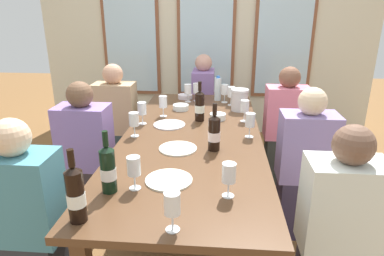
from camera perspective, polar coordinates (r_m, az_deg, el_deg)
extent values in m
plane|color=brown|center=(2.78, -0.02, -15.63)|extent=(12.00, 12.00, 0.00)
cube|color=beige|center=(4.41, 2.45, 17.69)|extent=(4.18, 0.06, 2.90)
cube|color=brown|center=(4.51, -10.33, 17.45)|extent=(0.72, 0.03, 1.88)
cube|color=silver|center=(4.49, -10.38, 17.44)|extent=(0.64, 0.01, 1.80)
cube|color=brown|center=(4.36, 2.42, 17.67)|extent=(0.72, 0.03, 1.88)
cube|color=silver|center=(4.35, 2.41, 17.66)|extent=(0.64, 0.01, 1.80)
cube|color=brown|center=(4.43, 15.39, 17.05)|extent=(0.72, 0.03, 1.88)
cube|color=silver|center=(4.41, 15.42, 17.04)|extent=(0.64, 0.01, 1.80)
cube|color=#533621|center=(2.43, -0.03, -1.66)|extent=(0.98, 2.37, 0.04)
cube|color=#533621|center=(3.62, -4.78, -0.65)|extent=(0.07, 0.07, 0.70)
cube|color=#533621|center=(3.58, 7.75, -1.01)|extent=(0.07, 0.07, 0.70)
cylinder|color=white|center=(2.63, -3.81, 0.56)|extent=(0.24, 0.24, 0.01)
cylinder|color=white|center=(1.81, -3.90, -8.68)|extent=(0.25, 0.25, 0.01)
cylinder|color=white|center=(2.19, -2.37, -3.45)|extent=(0.24, 0.24, 0.01)
cylinder|color=silver|center=(3.01, 7.96, 4.50)|extent=(0.14, 0.14, 0.17)
cylinder|color=silver|center=(2.99, 8.05, 6.26)|extent=(0.16, 0.16, 0.02)
cylinder|color=black|center=(1.53, -18.86, -10.84)|extent=(0.07, 0.08, 0.23)
cone|color=black|center=(1.47, -19.41, -6.52)|extent=(0.07, 0.08, 0.02)
cylinder|color=black|center=(1.45, -19.63, -4.76)|extent=(0.03, 0.03, 0.08)
cylinder|color=white|center=(1.54, -18.81, -11.22)|extent=(0.08, 0.08, 0.06)
cylinder|color=black|center=(1.72, -13.85, -7.05)|extent=(0.07, 0.07, 0.22)
cone|color=black|center=(1.67, -14.19, -3.31)|extent=(0.07, 0.07, 0.02)
cylinder|color=black|center=(1.65, -14.33, -1.73)|extent=(0.03, 0.03, 0.08)
cylinder|color=white|center=(1.72, -13.82, -7.38)|extent=(0.08, 0.08, 0.06)
cylinder|color=black|center=(2.71, 1.29, 3.47)|extent=(0.08, 0.07, 0.22)
cone|color=black|center=(2.67, 1.31, 5.97)|extent=(0.08, 0.07, 0.02)
cylinder|color=black|center=(2.66, 1.32, 7.00)|extent=(0.03, 0.03, 0.08)
cylinder|color=silver|center=(2.71, 1.29, 3.25)|extent=(0.08, 0.08, 0.06)
cylinder|color=black|center=(2.15, 3.73, -1.10)|extent=(0.08, 0.07, 0.21)
cone|color=black|center=(2.11, 3.80, 1.85)|extent=(0.08, 0.07, 0.02)
cylinder|color=black|center=(2.09, 3.83, 3.13)|extent=(0.03, 0.03, 0.08)
cylinder|color=#F3D9D2|center=(2.15, 3.72, -1.36)|extent=(0.08, 0.08, 0.06)
cylinder|color=white|center=(3.02, -1.90, 3.49)|extent=(0.14, 0.14, 0.05)
cylinder|color=white|center=(2.77, 4.34, 1.94)|extent=(0.13, 0.13, 0.05)
cylinder|color=white|center=(3.40, -1.16, 5.30)|extent=(0.14, 0.14, 0.04)
cylinder|color=white|center=(3.32, 4.34, 6.51)|extent=(0.06, 0.06, 0.22)
cylinder|color=blue|center=(3.30, 4.39, 8.54)|extent=(0.04, 0.04, 0.02)
cylinder|color=white|center=(2.68, -8.25, 0.73)|extent=(0.06, 0.06, 0.00)
cylinder|color=white|center=(2.67, -8.29, 1.53)|extent=(0.01, 0.01, 0.07)
cylinder|color=white|center=(2.65, -8.38, 3.28)|extent=(0.07, 0.07, 0.09)
cylinder|color=white|center=(1.69, 6.06, -11.21)|extent=(0.06, 0.06, 0.00)
cylinder|color=white|center=(1.67, 6.11, -10.04)|extent=(0.01, 0.01, 0.07)
cylinder|color=white|center=(1.63, 6.21, -7.45)|extent=(0.07, 0.07, 0.09)
cylinder|color=white|center=(3.27, 5.44, 4.32)|extent=(0.06, 0.06, 0.00)
cylinder|color=white|center=(3.26, 5.47, 4.99)|extent=(0.01, 0.01, 0.07)
cylinder|color=white|center=(3.24, 5.52, 6.45)|extent=(0.07, 0.07, 0.09)
cylinder|color=white|center=(1.77, -9.50, -9.90)|extent=(0.06, 0.06, 0.00)
cylinder|color=white|center=(1.75, -9.58, -8.77)|extent=(0.01, 0.01, 0.07)
cylinder|color=white|center=(1.71, -9.74, -6.26)|extent=(0.07, 0.07, 0.09)
cylinder|color=beige|center=(1.72, -9.68, -7.18)|extent=(0.06, 0.06, 0.03)
cylinder|color=white|center=(2.43, 9.55, -1.44)|extent=(0.06, 0.06, 0.00)
cylinder|color=white|center=(2.41, 9.60, -0.57)|extent=(0.01, 0.01, 0.07)
cylinder|color=white|center=(2.38, 9.72, 1.35)|extent=(0.07, 0.07, 0.09)
cylinder|color=white|center=(2.85, -4.81, 2.01)|extent=(0.06, 0.06, 0.00)
cylinder|color=white|center=(2.84, -4.83, 2.77)|extent=(0.01, 0.01, 0.07)
cylinder|color=white|center=(2.82, -4.88, 4.42)|extent=(0.07, 0.07, 0.09)
cylinder|color=white|center=(3.19, 6.53, 3.86)|extent=(0.06, 0.06, 0.00)
cylinder|color=white|center=(3.18, 6.55, 4.55)|extent=(0.01, 0.01, 0.07)
cylinder|color=white|center=(3.15, 6.61, 6.04)|extent=(0.07, 0.07, 0.09)
cylinder|color=maroon|center=(3.16, 6.59, 5.54)|extent=(0.06, 0.06, 0.03)
cylinder|color=white|center=(1.46, -3.25, -16.61)|extent=(0.06, 0.06, 0.00)
cylinder|color=white|center=(1.44, -3.28, -15.34)|extent=(0.01, 0.01, 0.07)
cylinder|color=white|center=(1.39, -3.35, -12.47)|extent=(0.07, 0.07, 0.09)
cylinder|color=beige|center=(1.41, -3.32, -13.46)|extent=(0.06, 0.06, 0.03)
cylinder|color=white|center=(3.31, 0.74, 4.60)|extent=(0.06, 0.06, 0.00)
cylinder|color=white|center=(3.30, 0.74, 5.26)|extent=(0.01, 0.01, 0.07)
cylinder|color=white|center=(3.28, 0.75, 6.70)|extent=(0.07, 0.07, 0.09)
cylinder|color=maroon|center=(3.29, 0.75, 6.16)|extent=(0.06, 0.06, 0.03)
cylinder|color=white|center=(3.28, -0.68, 4.45)|extent=(0.06, 0.06, 0.00)
cylinder|color=white|center=(3.27, -0.69, 5.12)|extent=(0.01, 0.01, 0.07)
cylinder|color=white|center=(3.25, -0.69, 6.57)|extent=(0.07, 0.07, 0.09)
cylinder|color=#590C19|center=(3.26, -0.69, 6.03)|extent=(0.06, 0.06, 0.03)
cylinder|color=white|center=(2.75, 8.70, 1.15)|extent=(0.06, 0.06, 0.00)
cylinder|color=white|center=(2.73, 8.74, 1.93)|extent=(0.01, 0.01, 0.07)
cylinder|color=white|center=(2.71, 8.84, 3.64)|extent=(0.07, 0.07, 0.09)
cylinder|color=maroon|center=(2.72, 8.80, 3.04)|extent=(0.06, 0.06, 0.03)
cylinder|color=white|center=(2.44, -9.54, -1.31)|extent=(0.06, 0.06, 0.00)
cylinder|color=white|center=(2.43, -9.60, -0.44)|extent=(0.01, 0.01, 0.07)
cylinder|color=white|center=(2.40, -9.71, 1.46)|extent=(0.07, 0.07, 0.09)
cylinder|color=#590C19|center=(2.41, -9.66, 0.66)|extent=(0.06, 0.06, 0.02)
cube|color=#372C30|center=(2.84, -16.58, -10.27)|extent=(0.32, 0.24, 0.45)
cube|color=#876AB1|center=(2.65, -17.56, -1.50)|extent=(0.38, 0.24, 0.48)
sphere|color=brown|center=(2.55, -18.30, 5.33)|extent=(0.19, 0.19, 0.19)
cube|color=#342C43|center=(2.69, 17.60, -12.22)|extent=(0.32, 0.24, 0.45)
cube|color=#8874B1|center=(2.48, 18.70, -3.04)|extent=(0.38, 0.24, 0.48)
sphere|color=beige|center=(2.38, 19.55, 4.20)|extent=(0.19, 0.19, 0.19)
cube|color=teal|center=(1.97, -26.60, -10.28)|extent=(0.38, 0.24, 0.48)
sphere|color=beige|center=(1.84, -28.13, -1.41)|extent=(0.19, 0.19, 0.19)
cube|color=white|center=(1.84, 23.95, -12.00)|extent=(0.38, 0.24, 0.48)
sphere|color=brown|center=(1.70, 25.46, -2.58)|extent=(0.19, 0.19, 0.19)
cube|color=#293939|center=(3.49, -12.14, -4.03)|extent=(0.32, 0.24, 0.45)
cube|color=tan|center=(3.34, -12.70, 3.30)|extent=(0.38, 0.24, 0.48)
sphere|color=tan|center=(3.26, -13.13, 8.79)|extent=(0.19, 0.19, 0.19)
cube|color=#2E332C|center=(3.39, 14.81, -5.02)|extent=(0.32, 0.24, 0.45)
cube|color=pink|center=(3.23, 15.52, 2.50)|extent=(0.38, 0.24, 0.48)
sphere|color=brown|center=(3.15, 16.06, 8.16)|extent=(0.19, 0.19, 0.19)
cube|color=#253533|center=(4.04, 1.82, -0.28)|extent=(0.24, 0.32, 0.45)
cube|color=#8B69AF|center=(3.90, 1.89, 6.15)|extent=(0.24, 0.38, 0.48)
sphere|color=tan|center=(3.84, 1.95, 10.87)|extent=(0.19, 0.19, 0.19)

